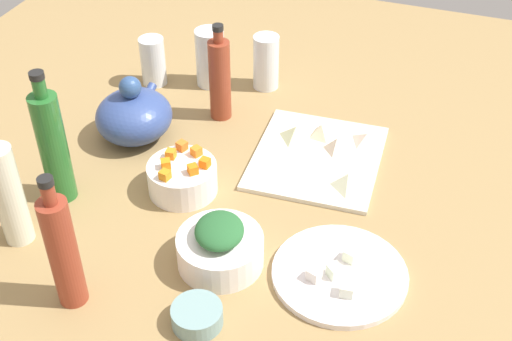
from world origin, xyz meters
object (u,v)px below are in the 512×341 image
object	(u,v)px
teapot	(134,115)
bottle_0	(8,193)
plate_tofu	(340,274)
bowl_greens	(220,250)
bottle_3	(53,146)
bowl_carrots	(182,178)
drinking_glass_2	(266,62)
bowl_small_side	(197,316)
bottle_2	(220,78)
drinking_glass_0	(210,58)
bottle_1	(63,251)
cutting_board	(317,158)
drinking_glass_1	(153,61)

from	to	relation	value
teapot	bottle_0	xyz separation A→B (cm)	(-35.58, 5.22, 5.17)
plate_tofu	bowl_greens	distance (cm)	21.04
bowl_greens	bottle_3	xyz separation A→B (cm)	(6.36, 35.92, 9.12)
bowl_carrots	drinking_glass_2	xyz separation A→B (cm)	(42.61, -2.57, 3.59)
bowl_small_side	bottle_2	distance (cm)	60.09
drinking_glass_2	bottle_3	bearing A→B (deg)	155.17
bottle_0	drinking_glass_0	world-z (taller)	bottle_0
bowl_carrots	drinking_glass_2	bearing A→B (deg)	-3.45
bottle_2	bottle_3	distance (cm)	41.01
bottle_1	bottle_2	xyz separation A→B (cm)	(58.73, -2.67, -1.30)
plate_tofu	teapot	distance (cm)	58.20
plate_tofu	bottle_0	xyz separation A→B (cm)	(-10.45, 57.47, 10.18)
bottle_0	bottle_3	distance (cm)	13.09
cutting_board	plate_tofu	distance (cm)	33.00
bowl_greens	bowl_small_side	distance (cm)	13.82
bottle_1	drinking_glass_2	world-z (taller)	bottle_1
plate_tofu	drinking_glass_1	distance (cm)	75.18
bowl_carrots	drinking_glass_0	size ratio (longest dim) A/B	0.97
cutting_board	teapot	bearing A→B (deg)	97.69
bowl_small_side	bottle_1	distance (cm)	23.56
drinking_glass_0	teapot	bearing A→B (deg)	165.42
bottle_1	teapot	bearing A→B (deg)	14.67
bowl_small_side	bottle_0	world-z (taller)	bottle_0
plate_tofu	drinking_glass_1	world-z (taller)	drinking_glass_1
bowl_carrots	bowl_small_side	bearing A→B (deg)	-151.60
bowl_small_side	bottle_3	distance (cm)	43.71
bowl_carrots	drinking_glass_2	world-z (taller)	drinking_glass_2
drinking_glass_0	drinking_glass_1	bearing A→B (deg)	108.66
bottle_3	cutting_board	bearing A→B (deg)	-57.49
bottle_0	teapot	bearing A→B (deg)	-8.35
teapot	bottle_3	size ratio (longest dim) A/B	0.66
plate_tofu	drinking_glass_0	world-z (taller)	drinking_glass_0
bottle_2	bottle_3	world-z (taller)	bottle_3
drinking_glass_0	cutting_board	bearing A→B (deg)	-122.43
plate_tofu	bottle_3	xyz separation A→B (cm)	(2.54, 56.48, 11.47)
bowl_small_side	drinking_glass_2	world-z (taller)	drinking_glass_2
bottle_2	drinking_glass_0	bearing A→B (deg)	31.71
bowl_greens	drinking_glass_0	bearing A→B (deg)	24.30
bowl_carrots	bottle_1	bearing A→B (deg)	170.12
plate_tofu	bowl_small_side	distance (cm)	25.89
bowl_small_side	bottle_2	size ratio (longest dim) A/B	0.37
bowl_small_side	drinking_glass_0	world-z (taller)	drinking_glass_0
teapot	bottle_1	distance (cm)	46.71
drinking_glass_1	drinking_glass_2	world-z (taller)	drinking_glass_2
bowl_carrots	bowl_small_side	distance (cm)	33.52
bottle_3	drinking_glass_1	xyz separation A→B (cm)	(44.35, 2.04, -6.10)
cutting_board	drinking_glass_2	distance (cm)	31.76
bottle_0	drinking_glass_0	distance (cm)	63.02
plate_tofu	bottle_3	distance (cm)	57.69
cutting_board	bottle_2	world-z (taller)	bottle_2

